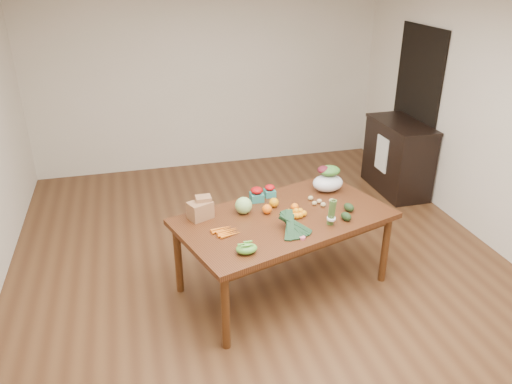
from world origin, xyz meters
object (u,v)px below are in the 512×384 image
object	(u,v)px
paper_bag	(200,208)
mandarin_cluster	(296,212)
cabbage	(244,205)
dining_table	(283,252)
cabinet	(398,157)
kale_bunch	(296,225)
asparagus_bundle	(332,212)
salad_bag	(328,180)

from	to	relation	value
paper_bag	mandarin_cluster	world-z (taller)	paper_bag
paper_bag	cabbage	distance (m)	0.39
mandarin_cluster	cabbage	bearing A→B (deg)	156.78
dining_table	cabinet	distance (m)	2.71
mandarin_cluster	paper_bag	bearing A→B (deg)	166.85
dining_table	kale_bunch	size ratio (longest dim) A/B	4.73
cabbage	mandarin_cluster	bearing A→B (deg)	-23.22
cabbage	dining_table	bearing A→B (deg)	-23.63
asparagus_bundle	salad_bag	distance (m)	0.70
cabbage	salad_bag	distance (m)	0.95
cabbage	mandarin_cluster	distance (m)	0.48
paper_bag	kale_bunch	xyz separation A→B (m)	(0.72, -0.48, -0.02)
paper_bag	salad_bag	xyz separation A→B (m)	(1.31, 0.25, 0.02)
dining_table	cabinet	world-z (taller)	cabinet
asparagus_bundle	dining_table	bearing A→B (deg)	124.96
dining_table	salad_bag	size ratio (longest dim) A/B	6.20
dining_table	paper_bag	world-z (taller)	paper_bag
mandarin_cluster	salad_bag	bearing A→B (deg)	42.58
salad_bag	cabinet	bearing A→B (deg)	39.93
cabinet	salad_bag	size ratio (longest dim) A/B	3.34
cabinet	kale_bunch	size ratio (longest dim) A/B	2.55
paper_bag	asparagus_bundle	bearing A→B (deg)	-21.21
paper_bag	salad_bag	size ratio (longest dim) A/B	0.89
asparagus_bundle	cabinet	bearing A→B (deg)	30.22
mandarin_cluster	kale_bunch	xyz separation A→B (m)	(-0.11, -0.29, 0.04)
mandarin_cluster	kale_bunch	world-z (taller)	kale_bunch
mandarin_cluster	cabinet	bearing A→B (deg)	40.58
cabbage	salad_bag	world-z (taller)	salad_bag
kale_bunch	asparagus_bundle	distance (m)	0.36
cabinet	asparagus_bundle	size ratio (longest dim) A/B	4.08
salad_bag	kale_bunch	bearing A→B (deg)	-128.82
dining_table	mandarin_cluster	size ratio (longest dim) A/B	10.51
paper_bag	asparagus_bundle	distance (m)	1.15
cabinet	cabbage	bearing A→B (deg)	-147.90
dining_table	cabbage	size ratio (longest dim) A/B	12.18
mandarin_cluster	asparagus_bundle	bearing A→B (deg)	-42.54
dining_table	paper_bag	distance (m)	0.89
asparagus_bundle	paper_bag	bearing A→B (deg)	141.32
cabinet	mandarin_cluster	size ratio (longest dim) A/B	5.67
dining_table	cabbage	world-z (taller)	cabbage
dining_table	cabinet	size ratio (longest dim) A/B	1.85
cabbage	asparagus_bundle	world-z (taller)	asparagus_bundle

